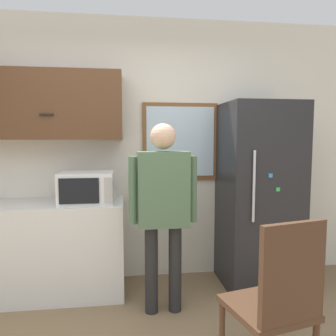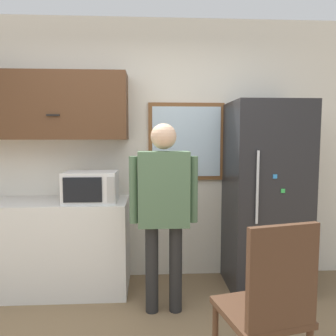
{
  "view_description": "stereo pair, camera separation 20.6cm",
  "coord_description": "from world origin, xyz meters",
  "views": [
    {
      "loc": [
        -0.12,
        -1.62,
        1.49
      ],
      "look_at": [
        0.23,
        0.99,
        1.24
      ],
      "focal_mm": 35.0,
      "sensor_mm": 36.0,
      "label": 1
    },
    {
      "loc": [
        0.08,
        -1.64,
        1.49
      ],
      "look_at": [
        0.23,
        0.99,
        1.24
      ],
      "focal_mm": 35.0,
      "sensor_mm": 36.0,
      "label": 2
    }
  ],
  "objects": [
    {
      "name": "chair",
      "position": [
        0.76,
        0.11,
        0.55
      ],
      "size": [
        0.55,
        0.55,
        1.03
      ],
      "rotation": [
        0.0,
        0.0,
        3.37
      ],
      "color": "#472D1E",
      "rests_on": "ground_plane"
    },
    {
      "name": "person",
      "position": [
        0.2,
        1.04,
        0.97
      ],
      "size": [
        0.57,
        0.22,
        1.6
      ],
      "rotation": [
        0.0,
        0.0,
        0.0
      ],
      "color": "black",
      "rests_on": "ground_plane"
    },
    {
      "name": "refrigerator",
      "position": [
        1.2,
        1.45,
        0.91
      ],
      "size": [
        0.71,
        0.69,
        1.82
      ],
      "color": "#232326",
      "rests_on": "ground_plane"
    },
    {
      "name": "upper_cabinets",
      "position": [
        -1.17,
        1.63,
        1.79
      ],
      "size": [
        2.06,
        0.35,
        0.64
      ],
      "color": "#51331E"
    },
    {
      "name": "microwave",
      "position": [
        -0.47,
        1.43,
        1.03
      ],
      "size": [
        0.48,
        0.38,
        0.29
      ],
      "color": "white",
      "rests_on": "counter"
    },
    {
      "name": "window",
      "position": [
        0.46,
        1.78,
        1.44
      ],
      "size": [
        0.79,
        0.05,
        0.8
      ],
      "color": "brown"
    },
    {
      "name": "back_wall",
      "position": [
        0.0,
        1.82,
        1.35
      ],
      "size": [
        6.0,
        0.06,
        2.7
      ],
      "color": "silver",
      "rests_on": "ground_plane"
    },
    {
      "name": "counter",
      "position": [
        -1.17,
        1.5,
        0.44
      ],
      "size": [
        2.06,
        0.59,
        0.88
      ],
      "color": "silver",
      "rests_on": "ground_plane"
    }
  ]
}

